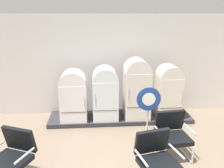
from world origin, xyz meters
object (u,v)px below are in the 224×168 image
sign_stand (148,118)px  refrigerator_3 (169,90)px  armchair_center (156,156)px  refrigerator_0 (73,94)px  refrigerator_2 (137,87)px  armchair_left (13,154)px  refrigerator_1 (105,92)px  armchair_right (172,132)px

sign_stand → refrigerator_3: bearing=58.1°
refrigerator_3 → armchair_center: refrigerator_3 is taller
refrigerator_0 → armchair_center: 2.99m
sign_stand → refrigerator_2: bearing=89.2°
refrigerator_0 → armchair_center: refrigerator_0 is taller
refrigerator_2 → refrigerator_0: bearing=-178.8°
refrigerator_2 → armchair_left: size_ratio=1.71×
refrigerator_1 → refrigerator_2: refrigerator_2 is taller
refrigerator_1 → armchair_center: (0.74, -2.55, -0.34)m
refrigerator_0 → armchair_left: 2.43m
refrigerator_3 → sign_stand: size_ratio=1.02×
refrigerator_0 → armchair_left: bearing=-111.2°
refrigerator_3 → sign_stand: bearing=-121.9°
refrigerator_1 → refrigerator_3: (1.72, -0.03, 0.02)m
armchair_left → sign_stand: bearing=17.8°
armchair_left → refrigerator_1: bearing=53.0°
refrigerator_0 → refrigerator_3: bearing=-0.1°
refrigerator_1 → sign_stand: refrigerator_1 is taller
refrigerator_1 → sign_stand: 1.68m
armchair_right → armchair_center: size_ratio=1.00×
refrigerator_1 → armchair_left: 2.87m
refrigerator_2 → armchair_right: size_ratio=1.71×
refrigerator_0 → refrigerator_2: refrigerator_2 is taller
refrigerator_2 → armchair_left: bearing=-138.3°
refrigerator_3 → armchair_left: 4.12m
refrigerator_2 → refrigerator_3: (0.87, -0.04, -0.09)m
refrigerator_2 → armchair_center: size_ratio=1.71×
sign_stand → armchair_center: bearing=-94.7°
refrigerator_3 → armchair_center: bearing=-111.2°
refrigerator_3 → armchair_center: (-0.98, -2.52, -0.36)m
refrigerator_2 → armchair_left: (-2.57, -2.29, -0.45)m
refrigerator_1 → refrigerator_0: bearing=-178.2°
refrigerator_2 → sign_stand: refrigerator_2 is taller
refrigerator_2 → armchair_center: 2.60m
armchair_right → armchair_left: bearing=-169.8°
armchair_center → sign_stand: size_ratio=0.67×
refrigerator_3 → armchair_right: size_ratio=1.53×
refrigerator_0 → sign_stand: (1.67, -1.43, -0.09)m
refrigerator_0 → refrigerator_2: 1.70m
armchair_center → armchair_right: bearing=55.9°
refrigerator_1 → armchair_right: (1.29, -1.74, -0.34)m
refrigerator_2 → armchair_left: 3.47m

